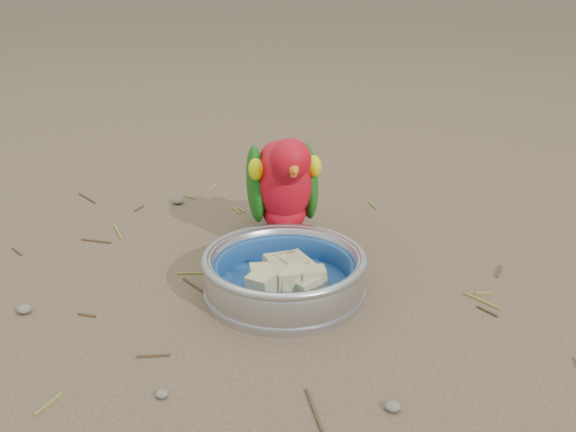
% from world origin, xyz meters
% --- Properties ---
extents(ground, '(60.00, 60.00, 0.00)m').
position_xyz_m(ground, '(0.00, 0.00, 0.00)').
color(ground, brown).
extents(food_bowl, '(0.22, 0.22, 0.02)m').
position_xyz_m(food_bowl, '(0.07, -0.03, 0.01)').
color(food_bowl, '#B2B2BA').
rests_on(food_bowl, ground).
extents(bowl_wall, '(0.22, 0.22, 0.04)m').
position_xyz_m(bowl_wall, '(0.07, -0.03, 0.04)').
color(bowl_wall, '#B2B2BA').
rests_on(bowl_wall, food_bowl).
extents(fruit_wedges, '(0.13, 0.13, 0.03)m').
position_xyz_m(fruit_wedges, '(0.07, -0.03, 0.03)').
color(fruit_wedges, tan).
rests_on(fruit_wedges, food_bowl).
extents(lory_parrot, '(0.21, 0.26, 0.19)m').
position_xyz_m(lory_parrot, '(0.02, 0.12, 0.10)').
color(lory_parrot, red).
rests_on(lory_parrot, ground).
extents(ground_debris, '(0.90, 0.80, 0.01)m').
position_xyz_m(ground_debris, '(0.03, 0.08, 0.00)').
color(ground_debris, olive).
rests_on(ground_debris, ground).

